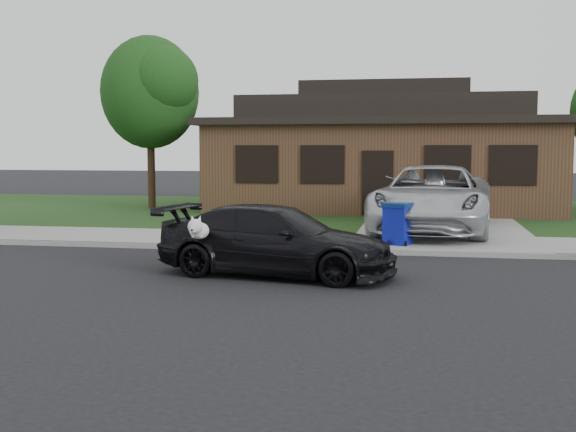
# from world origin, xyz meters

# --- Properties ---
(ground) EXTENTS (120.00, 120.00, 0.00)m
(ground) POSITION_xyz_m (0.00, 0.00, 0.00)
(ground) COLOR black
(ground) RESTS_ON ground
(sidewalk) EXTENTS (60.00, 3.00, 0.12)m
(sidewalk) POSITION_xyz_m (0.00, 5.00, 0.06)
(sidewalk) COLOR gray
(sidewalk) RESTS_ON ground
(curb) EXTENTS (60.00, 0.12, 0.12)m
(curb) POSITION_xyz_m (0.00, 3.50, 0.06)
(curb) COLOR gray
(curb) RESTS_ON ground
(lawn) EXTENTS (60.00, 13.00, 0.13)m
(lawn) POSITION_xyz_m (0.00, 13.00, 0.07)
(lawn) COLOR #193814
(lawn) RESTS_ON ground
(driveway) EXTENTS (4.50, 13.00, 0.14)m
(driveway) POSITION_xyz_m (6.00, 10.00, 0.07)
(driveway) COLOR gray
(driveway) RESTS_ON ground
(sedan) EXTENTS (4.72, 2.57, 1.30)m
(sedan) POSITION_xyz_m (2.78, 0.52, 0.65)
(sedan) COLOR black
(sedan) RESTS_ON ground
(minivan) EXTENTS (3.50, 6.58, 1.76)m
(minivan) POSITION_xyz_m (5.72, 7.05, 1.02)
(minivan) COLOR silver
(minivan) RESTS_ON driveway
(recycling_bin) EXTENTS (0.77, 0.77, 0.98)m
(recycling_bin) POSITION_xyz_m (4.89, 4.27, 0.62)
(recycling_bin) COLOR #0D1698
(recycling_bin) RESTS_ON sidewalk
(house) EXTENTS (12.60, 8.60, 4.65)m
(house) POSITION_xyz_m (4.00, 15.00, 2.13)
(house) COLOR #422B1C
(house) RESTS_ON ground
(tree_0) EXTENTS (3.78, 3.60, 6.34)m
(tree_0) POSITION_xyz_m (-4.34, 12.88, 4.48)
(tree_0) COLOR #332114
(tree_0) RESTS_ON ground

